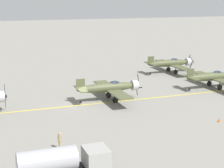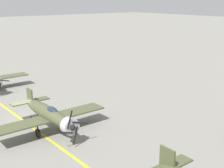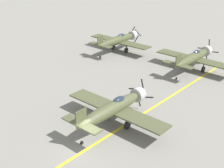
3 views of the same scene
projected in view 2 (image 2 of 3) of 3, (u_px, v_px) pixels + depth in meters
ground_plane at (22, 120)px, 35.39m from camera, size 400.00×400.00×0.00m
taxiway_stripe at (22, 120)px, 35.39m from camera, size 0.30×160.00×0.01m
airplane_mid_center at (49, 114)px, 31.66m from camera, size 12.00×9.98×3.74m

